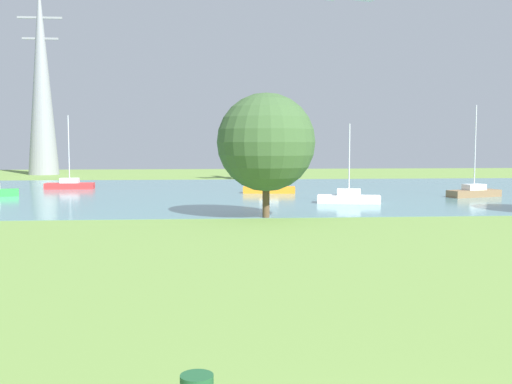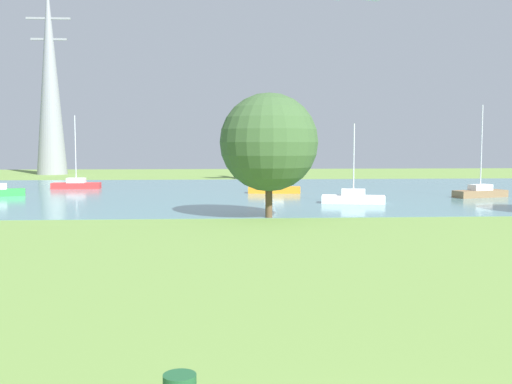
{
  "view_description": "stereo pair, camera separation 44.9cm",
  "coord_description": "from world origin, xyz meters",
  "px_view_note": "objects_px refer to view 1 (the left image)",
  "views": [
    {
      "loc": [
        -3.03,
        -6.74,
        4.62
      ],
      "look_at": [
        -0.88,
        19.87,
        2.46
      ],
      "focal_mm": 42.22,
      "sensor_mm": 36.0,
      "label": 1
    },
    {
      "loc": [
        -2.58,
        -6.77,
        4.62
      ],
      "look_at": [
        -0.88,
        19.87,
        2.46
      ],
      "focal_mm": 42.22,
      "sensor_mm": 36.0,
      "label": 2
    }
  ],
  "objects_px": {
    "sailboat_brown": "(474,192)",
    "sailboat_white": "(349,197)",
    "electricity_pylon": "(41,77)",
    "tree_west_near": "(266,142)",
    "sailboat_red": "(70,184)",
    "sailboat_orange": "(269,188)"
  },
  "relations": [
    {
      "from": "sailboat_white",
      "to": "tree_west_near",
      "type": "bearing_deg",
      "value": -130.54
    },
    {
      "from": "electricity_pylon",
      "to": "tree_west_near",
      "type": "bearing_deg",
      "value": -62.95
    },
    {
      "from": "sailboat_white",
      "to": "electricity_pylon",
      "type": "bearing_deg",
      "value": 127.32
    },
    {
      "from": "sailboat_brown",
      "to": "electricity_pylon",
      "type": "distance_m",
      "value": 64.39
    },
    {
      "from": "sailboat_red",
      "to": "sailboat_white",
      "type": "bearing_deg",
      "value": -33.74
    },
    {
      "from": "sailboat_white",
      "to": "sailboat_brown",
      "type": "bearing_deg",
      "value": 20.41
    },
    {
      "from": "electricity_pylon",
      "to": "sailboat_orange",
      "type": "bearing_deg",
      "value": -50.4
    },
    {
      "from": "sailboat_orange",
      "to": "sailboat_red",
      "type": "bearing_deg",
      "value": 161.19
    },
    {
      "from": "sailboat_brown",
      "to": "sailboat_red",
      "type": "xyz_separation_m",
      "value": [
        -36.85,
        12.1,
        -0.01
      ]
    },
    {
      "from": "sailboat_brown",
      "to": "sailboat_white",
      "type": "bearing_deg",
      "value": -159.59
    },
    {
      "from": "sailboat_brown",
      "to": "sailboat_red",
      "type": "bearing_deg",
      "value": 161.83
    },
    {
      "from": "sailboat_brown",
      "to": "sailboat_orange",
      "type": "relative_size",
      "value": 1.35
    },
    {
      "from": "sailboat_brown",
      "to": "electricity_pylon",
      "type": "bearing_deg",
      "value": 138.59
    },
    {
      "from": "sailboat_brown",
      "to": "sailboat_orange",
      "type": "distance_m",
      "value": 18.05
    },
    {
      "from": "sailboat_orange",
      "to": "tree_west_near",
      "type": "relative_size",
      "value": 0.76
    },
    {
      "from": "tree_west_near",
      "to": "sailboat_white",
      "type": "bearing_deg",
      "value": 49.46
    },
    {
      "from": "sailboat_brown",
      "to": "sailboat_white",
      "type": "height_order",
      "value": "sailboat_brown"
    },
    {
      "from": "sailboat_white",
      "to": "electricity_pylon",
      "type": "height_order",
      "value": "electricity_pylon"
    },
    {
      "from": "tree_west_near",
      "to": "electricity_pylon",
      "type": "height_order",
      "value": "electricity_pylon"
    },
    {
      "from": "sailboat_white",
      "to": "sailboat_orange",
      "type": "bearing_deg",
      "value": 117.64
    },
    {
      "from": "sailboat_white",
      "to": "electricity_pylon",
      "type": "xyz_separation_m",
      "value": [
        -35.12,
        46.07,
        13.87
      ]
    },
    {
      "from": "sailboat_red",
      "to": "electricity_pylon",
      "type": "xyz_separation_m",
      "value": [
        -10.3,
        29.5,
        13.85
      ]
    }
  ]
}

